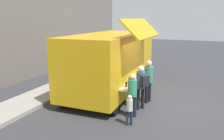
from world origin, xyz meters
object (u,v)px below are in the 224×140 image
Objects in this scene: customer_rear_waiting at (132,91)px; customer_mid_with_backpack at (141,83)px; food_truck_main at (111,61)px; trash_bin at (102,64)px; customer_front_ordering at (148,78)px; child_near_queue at (129,107)px.

customer_mid_with_backpack is at bearing -38.71° from customer_rear_waiting.
food_truck_main is 3.75× the size of customer_rear_waiting.
customer_mid_with_backpack is at bearing -142.79° from trash_bin.
food_truck_main is 2.05m from customer_front_ordering.
child_near_queue is at bearing -149.00° from trash_bin.
trash_bin is 0.90× the size of child_near_queue.
food_truck_main is 3.36× the size of customer_front_ordering.
customer_front_ordering is 1.68m from customer_rear_waiting.
child_near_queue is at bearing 158.37° from customer_rear_waiting.
food_truck_main is at bearing 0.91° from customer_mid_with_backpack.
trash_bin is at bearing 0.98° from customer_rear_waiting.
customer_front_ordering is at bearing -107.58° from food_truck_main.
customer_front_ordering is 2.38m from child_near_queue.
customer_rear_waiting is at bearing 99.80° from customer_front_ordering.
food_truck_main reaches higher than child_near_queue.
trash_bin is 8.15m from child_near_queue.
food_truck_main is 3.49× the size of customer_mid_with_backpack.
customer_rear_waiting is at bearing -22.68° from child_near_queue.
customer_mid_with_backpack reaches higher than customer_rear_waiting.
customer_mid_with_backpack is at bearing -32.04° from child_near_queue.
trash_bin is at bearing -32.67° from customer_front_ordering.
customer_rear_waiting is at bearing -147.16° from trash_bin.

